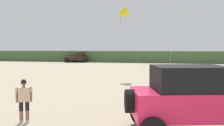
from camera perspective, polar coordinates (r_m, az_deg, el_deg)
dune_ridge at (r=53.17m, az=7.90°, el=1.55°), size 90.00×9.78×2.26m
jeep at (r=8.73m, az=19.09°, el=-7.57°), size 5.02×3.45×2.26m
person_watching at (r=10.04m, az=-19.67°, el=-7.70°), size 0.55×0.44×1.67m
distant_pickup at (r=50.54m, az=-8.09°, el=1.23°), size 4.91×3.30×1.98m
kite_yellow_diamond at (r=23.49m, az=2.43°, el=11.38°), size 3.24×2.72×6.85m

